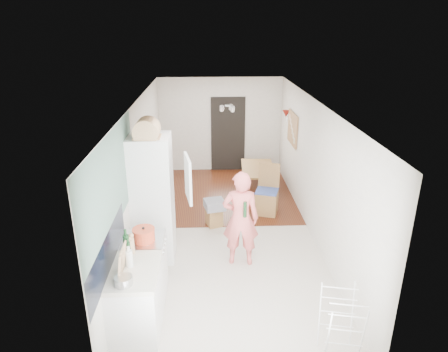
{
  "coord_description": "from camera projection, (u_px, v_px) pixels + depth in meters",
  "views": [
    {
      "loc": [
        -0.36,
        -6.8,
        3.79
      ],
      "look_at": [
        -0.05,
        0.2,
        1.09
      ],
      "focal_mm": 32.0,
      "sensor_mm": 36.0,
      "label": 1
    }
  ],
  "objects": [
    {
      "name": "person",
      "position": [
        241.0,
        211.0,
        6.41
      ],
      "size": [
        0.74,
        0.52,
        1.93
      ],
      "primitive_type": "imported",
      "rotation": [
        0.0,
        0.0,
        3.06
      ],
      "color": "#E76664",
      "rests_on": "floor"
    },
    {
      "name": "bottle_c",
      "position": [
        129.0,
        259.0,
        4.99
      ],
      "size": [
        0.11,
        0.11,
        0.23
      ],
      "primitive_type": "cylinder",
      "rotation": [
        0.0,
        0.0,
        0.28
      ],
      "color": "silver",
      "rests_on": "worktop"
    },
    {
      "name": "steel_pan",
      "position": [
        123.0,
        281.0,
        4.65
      ],
      "size": [
        0.23,
        0.23,
        0.11
      ],
      "primitive_type": "cylinder",
      "rotation": [
        0.0,
        0.0,
        -0.06
      ],
      "color": "#B8B8BB",
      "rests_on": "worktop"
    },
    {
      "name": "red_casserole",
      "position": [
        144.0,
        235.0,
        5.59
      ],
      "size": [
        0.37,
        0.37,
        0.19
      ],
      "primitive_type": "cylinder",
      "rotation": [
        0.0,
        0.0,
        -0.19
      ],
      "color": "#DA4626",
      "rests_on": "cooker_top"
    },
    {
      "name": "held_bottle",
      "position": [
        245.0,
        209.0,
        6.26
      ],
      "size": [
        0.06,
        0.06,
        0.26
      ],
      "primitive_type": "cylinder",
      "color": "#173C1C",
      "rests_on": "person"
    },
    {
      "name": "range_cooker",
      "position": [
        145.0,
        268.0,
        5.83
      ],
      "size": [
        0.6,
        0.6,
        0.88
      ],
      "primitive_type": "cube",
      "color": "white",
      "rests_on": "room_shell"
    },
    {
      "name": "chopping_boards",
      "position": [
        122.0,
        261.0,
        4.79
      ],
      "size": [
        0.1,
        0.28,
        0.38
      ],
      "primitive_type": null,
      "rotation": [
        0.0,
        0.0,
        -0.22
      ],
      "color": "#D8AF77",
      "rests_on": "worktop"
    },
    {
      "name": "wall_sconce",
      "position": [
        286.0,
        114.0,
        9.53
      ],
      "size": [
        0.18,
        0.18,
        0.16
      ],
      "primitive_type": "cone",
      "color": "maroon",
      "rests_on": "room_shell"
    },
    {
      "name": "sage_wall_panel",
      "position": [
        112.0,
        184.0,
        5.13
      ],
      "size": [
        0.02,
        3.0,
        1.3
      ],
      "primitive_type": "cube",
      "color": "slate",
      "rests_on": "room_shell"
    },
    {
      "name": "dining_chair",
      "position": [
        267.0,
        190.0,
        8.3
      ],
      "size": [
        0.56,
        0.56,
        1.05
      ],
      "primitive_type": null,
      "rotation": [
        0.0,
        0.0,
        -0.3
      ],
      "color": "olive",
      "rests_on": "floor"
    },
    {
      "name": "pepper_mill_front",
      "position": [
        130.0,
        248.0,
        5.25
      ],
      "size": [
        0.07,
        0.07,
        0.2
      ],
      "primitive_type": "cylinder",
      "rotation": [
        0.0,
        0.0,
        0.23
      ],
      "color": "#D8AF77",
      "rests_on": "worktop"
    },
    {
      "name": "fridge_interior",
      "position": [
        170.0,
        172.0,
        6.4
      ],
      "size": [
        0.02,
        0.52,
        0.66
      ],
      "primitive_type": "cube",
      "color": "white",
      "rests_on": "room_shell"
    },
    {
      "name": "worktop",
      "position": [
        134.0,
        271.0,
        4.97
      ],
      "size": [
        0.62,
        0.92,
        0.06
      ],
      "primitive_type": "cube",
      "color": "beige",
      "rests_on": "room_shell"
    },
    {
      "name": "bottle_b",
      "position": [
        129.0,
        251.0,
        5.12
      ],
      "size": [
        0.06,
        0.06,
        0.25
      ],
      "primitive_type": "cylinder",
      "rotation": [
        0.0,
        0.0,
        0.04
      ],
      "color": "#173C1C",
      "rests_on": "worktop"
    },
    {
      "name": "fridge_housing",
      "position": [
        153.0,
        199.0,
        6.56
      ],
      "size": [
        0.66,
        0.66,
        2.15
      ],
      "primitive_type": "cube",
      "color": "white",
      "rests_on": "room_shell"
    },
    {
      "name": "stool",
      "position": [
        214.0,
        217.0,
        7.92
      ],
      "size": [
        0.36,
        0.36,
        0.37
      ],
      "primitive_type": null,
      "rotation": [
        0.0,
        0.0,
        0.34
      ],
      "color": "olive",
      "rests_on": "floor"
    },
    {
      "name": "bread_bin",
      "position": [
        147.0,
        131.0,
        6.04
      ],
      "size": [
        0.45,
        0.43,
        0.21
      ],
      "primitive_type": null,
      "rotation": [
        0.0,
        0.0,
        0.12
      ],
      "color": "#D8AF77",
      "rests_on": "fridge_housing"
    },
    {
      "name": "drying_rack",
      "position": [
        341.0,
        324.0,
        4.77
      ],
      "size": [
        0.5,
        0.47,
        0.84
      ],
      "primitive_type": null,
      "rotation": [
        0.0,
        0.0,
        -0.21
      ],
      "color": "white",
      "rests_on": "floor"
    },
    {
      "name": "fridge_door",
      "position": [
        188.0,
        178.0,
        6.13
      ],
      "size": [
        0.14,
        0.56,
        0.7
      ],
      "primitive_type": "cube",
      "rotation": [
        0.0,
        0.0,
        -1.4
      ],
      "color": "white",
      "rests_on": "room_shell"
    },
    {
      "name": "wood_floor_overlay",
      "position": [
        223.0,
        193.0,
        9.44
      ],
      "size": [
        3.2,
        3.3,
        0.01
      ],
      "primitive_type": "cube",
      "color": "#552A0F",
      "rests_on": "room_shell"
    },
    {
      "name": "dining_table",
      "position": [
        258.0,
        178.0,
        9.81
      ],
      "size": [
        0.72,
        1.2,
        0.41
      ],
      "primitive_type": "imported",
      "rotation": [
        0.0,
        0.0,
        1.52
      ],
      "color": "olive",
      "rests_on": "floor"
    },
    {
      "name": "pinboard",
      "position": [
        293.0,
        129.0,
        9.0
      ],
      "size": [
        0.03,
        0.9,
        0.7
      ],
      "primitive_type": "cube",
      "color": "tan",
      "rests_on": "room_shell"
    },
    {
      "name": "floor",
      "position": [
        227.0,
        232.0,
        7.72
      ],
      "size": [
        3.2,
        7.0,
        0.01
      ],
      "primitive_type": "cube",
      "color": "#B9ADA1",
      "rests_on": "ground"
    },
    {
      "name": "base_cabinet",
      "position": [
        137.0,
        302.0,
        5.14
      ],
      "size": [
        0.6,
        0.9,
        0.86
      ],
      "primitive_type": "cube",
      "color": "white",
      "rests_on": "room_shell"
    },
    {
      "name": "pinboard_frame",
      "position": [
        292.0,
        129.0,
        9.0
      ],
      "size": [
        0.0,
        0.94,
        0.74
      ],
      "primitive_type": "cube",
      "color": "olive",
      "rests_on": "room_shell"
    },
    {
      "name": "bottle_a",
      "position": [
        127.0,
        247.0,
        5.15
      ],
      "size": [
        0.08,
        0.08,
        0.34
      ],
      "primitive_type": "cylinder",
      "rotation": [
        0.0,
        0.0,
        -0.03
      ],
      "color": "#173C1C",
      "rests_on": "worktop"
    },
    {
      "name": "grey_drape",
      "position": [
        215.0,
        205.0,
        7.81
      ],
      "size": [
        0.45,
        0.45,
        0.17
      ],
      "primitive_type": "cube",
      "rotation": [
        0.0,
        0.0,
        0.23
      ],
      "color": "gray",
      "rests_on": "stool"
    },
    {
      "name": "pepper_mill_back",
      "position": [
        132.0,
        245.0,
        5.27
      ],
      "size": [
        0.07,
        0.07,
        0.23
      ],
      "primitive_type": "cylinder",
      "rotation": [
        0.0,
        0.0,
        0.13
      ],
      "color": "#D8AF77",
      "rests_on": "worktop"
    },
    {
      "name": "room_shell",
      "position": [
        227.0,
        171.0,
        7.27
      ],
      "size": [
        3.2,
        7.0,
        2.5
      ],
      "primitive_type": null,
      "color": "silver",
      "rests_on": "ground"
    },
    {
      "name": "doorway_recess",
      "position": [
        228.0,
        135.0,
        10.61
      ],
      "size": [
        0.9,
        0.04,
        2.0
      ],
      "primitive_type": "cube",
      "color": "black",
      "rests_on": "room_shell"
    },
    {
      "name": "cooker_top",
      "position": [
        142.0,
        240.0,
        5.67
      ],
      "size": [
        0.6,
        0.6,
        0.04
      ],
      "primitive_type": "cube",
      "color": "#B8B8BB",
      "rests_on": "room_shell"
    },
    {
      "name": "tile_splashback",
      "position": [
        108.0,
        254.0,
        4.87
      ],
      "size": [
        0.02,
        1.9,
        0.5
      ],
      "primitive_type": "cube",
      "color": "black",
      "rests_on": "room_shell"
    }
  ]
}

